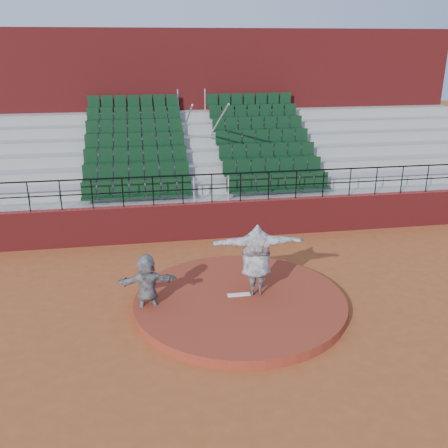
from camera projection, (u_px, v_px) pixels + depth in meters
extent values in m
plane|color=#9E4C23|center=(240.00, 306.00, 13.04)|extent=(90.00, 90.00, 0.00)
cylinder|color=maroon|center=(240.00, 302.00, 13.00)|extent=(5.50, 5.50, 0.25)
cube|color=white|center=(239.00, 295.00, 13.09)|extent=(0.60, 0.15, 0.03)
cube|color=maroon|center=(212.00, 220.00, 17.45)|extent=(24.00, 0.30, 1.30)
cylinder|color=black|center=(212.00, 174.00, 16.89)|extent=(24.00, 0.05, 0.05)
cylinder|color=black|center=(212.00, 189.00, 17.06)|extent=(24.00, 0.04, 0.04)
cylinder|color=black|center=(29.00, 197.00, 16.12)|extent=(0.04, 0.04, 1.00)
cylinder|color=black|center=(61.00, 195.00, 16.28)|extent=(0.04, 0.04, 1.00)
cylinder|color=black|center=(92.00, 194.00, 16.44)|extent=(0.04, 0.04, 1.00)
cylinder|color=black|center=(123.00, 193.00, 16.59)|extent=(0.04, 0.04, 1.00)
cylinder|color=black|center=(153.00, 191.00, 16.75)|extent=(0.04, 0.04, 1.00)
cylinder|color=black|center=(183.00, 190.00, 16.91)|extent=(0.04, 0.04, 1.00)
cylinder|color=black|center=(212.00, 189.00, 17.06)|extent=(0.04, 0.04, 1.00)
cylinder|color=black|center=(240.00, 187.00, 17.22)|extent=(0.04, 0.04, 1.00)
cylinder|color=black|center=(269.00, 186.00, 17.37)|extent=(0.04, 0.04, 1.00)
cylinder|color=black|center=(296.00, 185.00, 17.53)|extent=(0.04, 0.04, 1.00)
cylinder|color=black|center=(323.00, 183.00, 17.69)|extent=(0.04, 0.04, 1.00)
cylinder|color=black|center=(350.00, 182.00, 17.84)|extent=(0.04, 0.04, 1.00)
cylinder|color=black|center=(376.00, 181.00, 18.00)|extent=(0.04, 0.04, 1.00)
cylinder|color=black|center=(402.00, 180.00, 18.16)|extent=(0.04, 0.04, 1.00)
cylinder|color=black|center=(427.00, 179.00, 18.31)|extent=(0.04, 0.04, 1.00)
cube|color=#989993|center=(210.00, 215.00, 17.99)|extent=(24.00, 0.85, 1.30)
cube|color=black|center=(137.00, 191.00, 17.26)|extent=(3.85, 0.48, 0.72)
cube|color=black|center=(279.00, 185.00, 18.05)|extent=(3.85, 0.48, 0.72)
cube|color=#989993|center=(207.00, 203.00, 18.71)|extent=(24.00, 0.85, 1.70)
cube|color=black|center=(137.00, 174.00, 17.91)|extent=(3.85, 0.48, 0.72)
cube|color=black|center=(273.00, 168.00, 18.70)|extent=(3.85, 0.48, 0.72)
cube|color=#989993|center=(204.00, 191.00, 19.43)|extent=(24.00, 0.85, 2.10)
cube|color=black|center=(136.00, 158.00, 18.56)|extent=(3.85, 0.48, 0.72)
cube|color=black|center=(268.00, 153.00, 19.35)|extent=(3.85, 0.48, 0.72)
cube|color=#989993|center=(201.00, 181.00, 20.15)|extent=(24.00, 0.85, 2.50)
cube|color=black|center=(135.00, 143.00, 19.21)|extent=(3.85, 0.48, 0.72)
cube|color=black|center=(263.00, 139.00, 20.00)|extent=(3.85, 0.48, 0.72)
cube|color=#989993|center=(198.00, 171.00, 20.87)|extent=(24.00, 0.85, 2.90)
cube|color=black|center=(135.00, 129.00, 19.86)|extent=(3.85, 0.48, 0.72)
cube|color=black|center=(258.00, 126.00, 20.65)|extent=(3.85, 0.48, 0.72)
cube|color=#989993|center=(196.00, 162.00, 21.59)|extent=(24.00, 0.85, 3.30)
cube|color=black|center=(134.00, 116.00, 20.52)|extent=(3.85, 0.48, 0.72)
cube|color=black|center=(254.00, 113.00, 21.30)|extent=(3.85, 0.48, 0.72)
cube|color=#989993|center=(194.00, 153.00, 22.31)|extent=(24.00, 0.85, 3.70)
cube|color=black|center=(133.00, 104.00, 21.17)|extent=(3.85, 0.48, 0.72)
cube|color=black|center=(250.00, 102.00, 21.96)|extent=(3.85, 0.48, 0.72)
cylinder|color=silver|center=(185.00, 128.00, 19.32)|extent=(0.06, 5.97, 2.46)
cylinder|color=silver|center=(215.00, 127.00, 19.51)|extent=(0.06, 5.97, 2.46)
cube|color=maroon|center=(188.00, 109.00, 23.51)|extent=(24.00, 3.00, 7.10)
imported|color=black|center=(256.00, 260.00, 12.85)|extent=(2.43, 0.82, 1.95)
imported|color=black|center=(147.00, 285.00, 12.42)|extent=(1.52, 0.52, 1.63)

